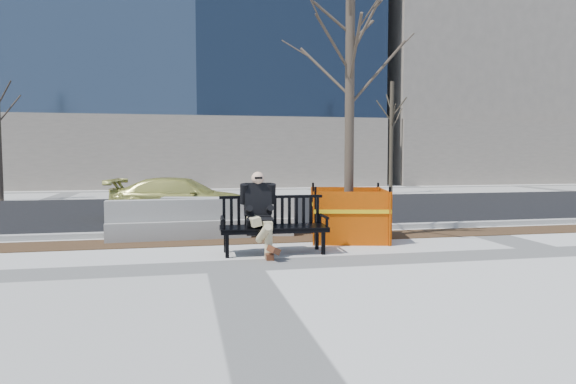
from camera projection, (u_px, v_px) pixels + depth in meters
The scene contains 13 objects.
ground at pixel (234, 266), 8.75m from camera, with size 120.00×120.00×0.00m, color beige.
mulch_strip at pixel (222, 240), 11.29m from camera, with size 40.00×1.20×0.02m, color #47301C.
asphalt_street at pixel (208, 210), 17.34m from camera, with size 60.00×10.40×0.01m, color black.
curb at pixel (219, 232), 12.21m from camera, with size 60.00×0.25×0.12m, color #9E9B93.
building_right at pixel (498, 9), 37.66m from camera, with size 20.00×12.00×25.00m, color gray.
bench at pixel (274, 253), 9.84m from camera, with size 2.08×0.75×1.11m, color black, non-canonical shape.
seated_man at pixel (259, 253), 9.84m from camera, with size 0.67×1.11×1.56m, color black, non-canonical shape.
tree_fence at pixel (348, 240), 11.43m from camera, with size 2.45×2.45×6.13m, color #EA4B00, non-canonical shape.
sedan at pixel (183, 219), 15.03m from camera, with size 1.70×4.18×1.21m, color #AFAC4E.
jersey_barrier_left at pixel (180, 239), 11.53m from camera, with size 3.14×0.63×0.90m, color gray, non-canonical shape.
jersey_barrier_right at pixel (228, 234), 12.16m from camera, with size 3.11×0.62×0.89m, color #9E9C94, non-canonical shape.
far_tree_left at pixel (1, 201), 21.01m from camera, with size 2.25×2.25×6.08m, color #3F3328, non-canonical shape.
far_tree_right at pixel (391, 193), 24.96m from camera, with size 2.14×2.14×5.79m, color #463C2D, non-canonical shape.
Camera 1 is at (-0.84, -8.64, 1.90)m, focal length 32.12 mm.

